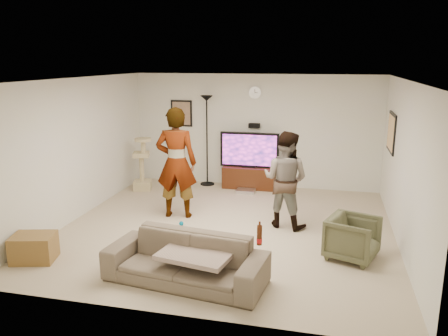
% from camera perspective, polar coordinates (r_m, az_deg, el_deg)
% --- Properties ---
extents(floor, '(5.50, 5.50, 0.02)m').
position_cam_1_polar(floor, '(7.73, 0.38, -7.70)').
color(floor, '#C1B08A').
rests_on(floor, ground).
extents(ceiling, '(5.50, 5.50, 0.02)m').
position_cam_1_polar(ceiling, '(7.20, 0.41, 11.32)').
color(ceiling, silver).
rests_on(ceiling, wall_back).
extents(wall_back, '(5.50, 0.04, 2.50)m').
position_cam_1_polar(wall_back, '(10.01, 3.93, 4.73)').
color(wall_back, '#EBEBCC').
rests_on(wall_back, floor).
extents(wall_front, '(5.50, 0.04, 2.50)m').
position_cam_1_polar(wall_front, '(4.81, -6.98, -5.34)').
color(wall_front, '#EBEBCC').
rests_on(wall_front, floor).
extents(wall_left, '(0.04, 5.50, 2.50)m').
position_cam_1_polar(wall_left, '(8.40, -18.23, 2.32)').
color(wall_left, '#EBEBCC').
rests_on(wall_left, floor).
extents(wall_right, '(0.04, 5.50, 2.50)m').
position_cam_1_polar(wall_right, '(7.27, 22.02, 0.30)').
color(wall_right, '#EBEBCC').
rests_on(wall_right, floor).
extents(wall_clock, '(0.26, 0.04, 0.26)m').
position_cam_1_polar(wall_clock, '(9.89, 3.98, 9.58)').
color(wall_clock, white).
rests_on(wall_clock, wall_back).
extents(wall_speaker, '(0.25, 0.10, 0.10)m').
position_cam_1_polar(wall_speaker, '(9.94, 3.88, 5.42)').
color(wall_speaker, black).
rests_on(wall_speaker, wall_back).
extents(picture_back, '(0.42, 0.03, 0.52)m').
position_cam_1_polar(picture_back, '(10.36, -5.44, 6.96)').
color(picture_back, '#846951').
rests_on(picture_back, wall_back).
extents(picture_right, '(0.03, 0.78, 0.62)m').
position_cam_1_polar(picture_right, '(8.78, 20.56, 4.26)').
color(picture_right, '#F7B877').
rests_on(picture_right, wall_right).
extents(tv_stand, '(1.15, 0.45, 0.48)m').
position_cam_1_polar(tv_stand, '(10.00, 3.22, -1.19)').
color(tv_stand, '#39190B').
rests_on(tv_stand, floor).
extents(console_box, '(0.40, 0.30, 0.07)m').
position_cam_1_polar(console_box, '(9.68, 2.78, -2.95)').
color(console_box, silver).
rests_on(console_box, floor).
extents(tv, '(1.30, 0.08, 0.77)m').
position_cam_1_polar(tv, '(9.85, 3.27, 2.33)').
color(tv, black).
rests_on(tv, tv_stand).
extents(tv_screen, '(1.20, 0.01, 0.68)m').
position_cam_1_polar(tv_screen, '(9.81, 3.22, 2.28)').
color(tv_screen, '#E136B2').
rests_on(tv_screen, tv).
extents(floor_lamp, '(0.32, 0.32, 2.03)m').
position_cam_1_polar(floor_lamp, '(10.08, -2.19, 3.47)').
color(floor_lamp, black).
rests_on(floor_lamp, floor).
extents(cat_tree, '(0.47, 0.47, 1.17)m').
position_cam_1_polar(cat_tree, '(9.93, -10.47, 0.53)').
color(cat_tree, tan).
rests_on(cat_tree, floor).
extents(person_left, '(0.79, 0.58, 2.01)m').
position_cam_1_polar(person_left, '(8.04, -6.10, 0.65)').
color(person_left, '#9A9A9A').
rests_on(person_left, floor).
extents(person_right, '(0.95, 0.84, 1.66)m').
position_cam_1_polar(person_right, '(7.63, 7.82, -1.47)').
color(person_right, navy).
rests_on(person_right, floor).
extents(sofa, '(2.16, 1.07, 0.61)m').
position_cam_1_polar(sofa, '(5.89, -4.93, -11.57)').
color(sofa, brown).
rests_on(sofa, floor).
extents(throw_blanket, '(1.01, 0.86, 0.06)m').
position_cam_1_polar(throw_blanket, '(5.80, -3.44, -10.80)').
color(throw_blanket, tan).
rests_on(throw_blanket, sofa).
extents(beer_bottle, '(0.06, 0.06, 0.25)m').
position_cam_1_polar(beer_bottle, '(5.51, 4.54, -8.54)').
color(beer_bottle, '#3F1908').
rests_on(beer_bottle, sofa).
extents(armchair, '(0.87, 0.86, 0.62)m').
position_cam_1_polar(armchair, '(6.75, 16.08, -8.58)').
color(armchair, '#484A31').
rests_on(armchair, floor).
extents(side_table, '(0.67, 0.57, 0.39)m').
position_cam_1_polar(side_table, '(7.02, -23.08, -9.34)').
color(side_table, brown).
rests_on(side_table, floor).
extents(toy_ball, '(0.08, 0.08, 0.08)m').
position_cam_1_polar(toy_ball, '(7.84, -5.47, -7.05)').
color(toy_ball, '#005F88').
rests_on(toy_ball, floor).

